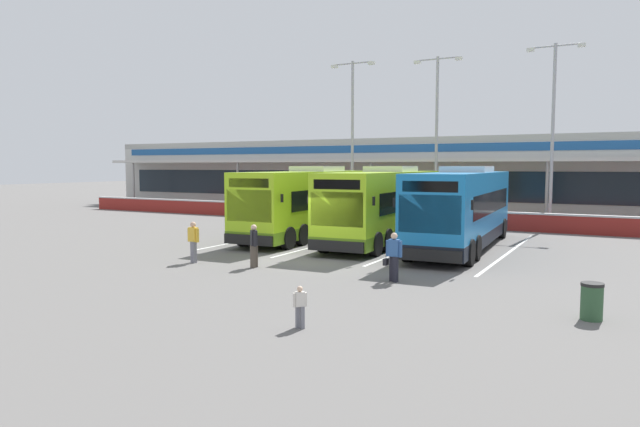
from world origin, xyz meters
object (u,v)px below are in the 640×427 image
(coach_bus_centre, at_px, (462,210))
(pedestrian_in_dark_coat, at_px, (254,244))
(pedestrian_with_handbag, at_px, (393,256))
(lamp_post_east, at_px, (553,124))
(coach_bus_left_centre, at_px, (385,206))
(lamp_post_west, at_px, (352,130))
(litter_bin, at_px, (592,301))
(lamp_post_centre, at_px, (437,128))
(coach_bus_leftmost, at_px, (310,203))
(pedestrian_near_bin, at_px, (193,241))
(pedestrian_child, at_px, (300,305))

(coach_bus_centre, distance_m, pedestrian_in_dark_coat, 10.34)
(pedestrian_with_handbag, distance_m, lamp_post_east, 20.11)
(coach_bus_left_centre, xyz_separation_m, lamp_post_west, (-6.33, 9.57, 4.50))
(lamp_post_east, bearing_deg, coach_bus_left_centre, -123.12)
(pedestrian_with_handbag, xyz_separation_m, pedestrian_in_dark_coat, (-5.52, -0.08, 0.02))
(pedestrian_with_handbag, relative_size, litter_bin, 1.74)
(coach_bus_left_centre, bearing_deg, coach_bus_centre, -6.62)
(coach_bus_left_centre, relative_size, lamp_post_centre, 1.12)
(coach_bus_leftmost, xyz_separation_m, pedestrian_near_bin, (0.04, -9.32, -0.91))
(pedestrian_near_bin, height_order, litter_bin, pedestrian_near_bin)
(lamp_post_centre, bearing_deg, coach_bus_leftmost, -108.34)
(pedestrian_in_dark_coat, relative_size, pedestrian_child, 1.61)
(pedestrian_child, xyz_separation_m, lamp_post_west, (-10.33, 24.70, 5.75))
(coach_bus_leftmost, bearing_deg, lamp_post_west, 102.01)
(coach_bus_leftmost, bearing_deg, coach_bus_centre, -2.66)
(coach_bus_left_centre, bearing_deg, pedestrian_with_handbag, -66.29)
(lamp_post_centre, bearing_deg, pedestrian_with_handbag, -76.77)
(pedestrian_with_handbag, distance_m, pedestrian_in_dark_coat, 5.52)
(coach_bus_leftmost, distance_m, litter_bin, 18.04)
(coach_bus_leftmost, relative_size, pedestrian_in_dark_coat, 7.57)
(pedestrian_child, height_order, lamp_post_east, lamp_post_east)
(pedestrian_near_bin, distance_m, lamp_post_centre, 21.18)
(pedestrian_child, height_order, lamp_post_west, lamp_post_west)
(pedestrian_in_dark_coat, xyz_separation_m, litter_bin, (11.51, -1.94, -0.41))
(coach_bus_centre, height_order, pedestrian_child, coach_bus_centre)
(coach_bus_left_centre, distance_m, lamp_post_centre, 11.69)
(lamp_post_centre, relative_size, lamp_post_east, 1.00)
(pedestrian_in_dark_coat, bearing_deg, coach_bus_left_centre, 80.40)
(pedestrian_child, height_order, litter_bin, pedestrian_child)
(lamp_post_centre, xyz_separation_m, litter_bin, (10.65, -21.84, -5.82))
(coach_bus_left_centre, bearing_deg, litter_bin, -48.00)
(lamp_post_centre, distance_m, lamp_post_east, 7.32)
(pedestrian_in_dark_coat, height_order, lamp_post_east, lamp_post_east)
(pedestrian_in_dark_coat, height_order, litter_bin, pedestrian_in_dark_coat)
(lamp_post_centre, xyz_separation_m, lamp_post_east, (7.29, -0.64, 0.00))
(pedestrian_child, distance_m, lamp_post_east, 26.03)
(coach_bus_centre, relative_size, lamp_post_west, 1.12)
(coach_bus_centre, xyz_separation_m, lamp_post_east, (2.59, 10.60, 4.50))
(pedestrian_child, relative_size, lamp_post_west, 0.09)
(lamp_post_west, bearing_deg, coach_bus_centre, -44.12)
(pedestrian_near_bin, height_order, lamp_post_centre, lamp_post_centre)
(coach_bus_centre, xyz_separation_m, litter_bin, (5.95, -10.60, -1.32))
(coach_bus_leftmost, distance_m, coach_bus_left_centre, 4.28)
(lamp_post_east, relative_size, litter_bin, 11.83)
(litter_bin, bearing_deg, coach_bus_left_centre, 132.00)
(lamp_post_centre, bearing_deg, lamp_post_east, -4.98)
(lamp_post_centre, bearing_deg, coach_bus_centre, -67.28)
(coach_bus_leftmost, height_order, pedestrian_near_bin, coach_bus_leftmost)
(pedestrian_child, bearing_deg, coach_bus_left_centre, 104.81)
(pedestrian_near_bin, bearing_deg, pedestrian_with_handbag, 2.43)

